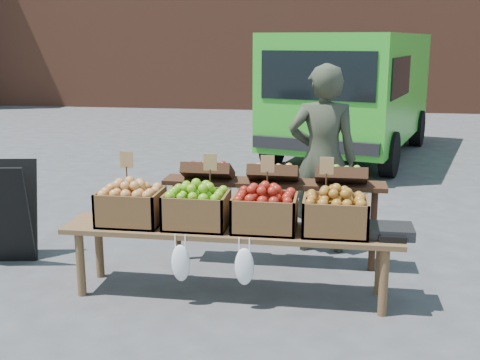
% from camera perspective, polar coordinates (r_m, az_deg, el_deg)
% --- Properties ---
extents(ground, '(80.00, 80.00, 0.00)m').
position_cam_1_polar(ground, '(5.08, -3.53, -10.54)').
color(ground, '#434346').
extents(delivery_van, '(3.34, 5.16, 2.13)m').
position_cam_1_polar(delivery_van, '(10.89, 10.67, 7.85)').
color(delivery_van, green).
rests_on(delivery_van, ground).
extents(vendor, '(0.68, 0.46, 1.83)m').
position_cam_1_polar(vendor, '(5.85, 7.83, 1.96)').
color(vendor, '#343A2B').
rests_on(vendor, ground).
extents(back_table, '(2.10, 0.44, 1.04)m').
position_cam_1_polar(back_table, '(5.49, 3.15, -2.93)').
color(back_table, '#351E11').
rests_on(back_table, ground).
extents(display_bench, '(2.70, 0.56, 0.57)m').
position_cam_1_polar(display_bench, '(4.92, -0.90, -7.75)').
color(display_bench, brown).
rests_on(display_bench, ground).
extents(crate_golden_apples, '(0.50, 0.40, 0.28)m').
position_cam_1_polar(crate_golden_apples, '(4.99, -10.31, -2.54)').
color(crate_golden_apples, gold).
rests_on(crate_golden_apples, display_bench).
extents(crate_russet_pears, '(0.50, 0.40, 0.28)m').
position_cam_1_polar(crate_russet_pears, '(4.84, -4.13, -2.84)').
color(crate_russet_pears, '#3F830E').
rests_on(crate_russet_pears, display_bench).
extents(crate_red_apples, '(0.50, 0.40, 0.28)m').
position_cam_1_polar(crate_red_apples, '(4.75, 2.36, -3.13)').
color(crate_red_apples, maroon).
rests_on(crate_red_apples, display_bench).
extents(crate_green_apples, '(0.50, 0.40, 0.28)m').
position_cam_1_polar(crate_green_apples, '(4.72, 9.02, -3.38)').
color(crate_green_apples, '#AD7024').
rests_on(crate_green_apples, display_bench).
extents(weighing_scale, '(0.34, 0.30, 0.08)m').
position_cam_1_polar(weighing_scale, '(4.77, 14.10, -4.70)').
color(weighing_scale, black).
rests_on(weighing_scale, display_bench).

